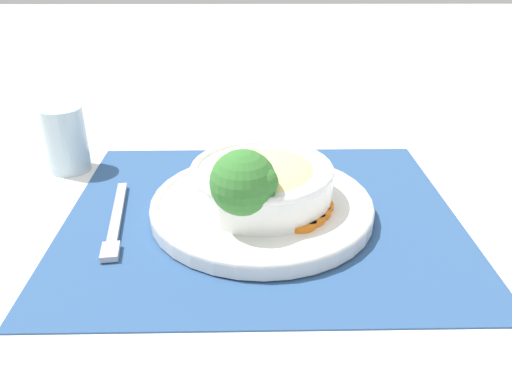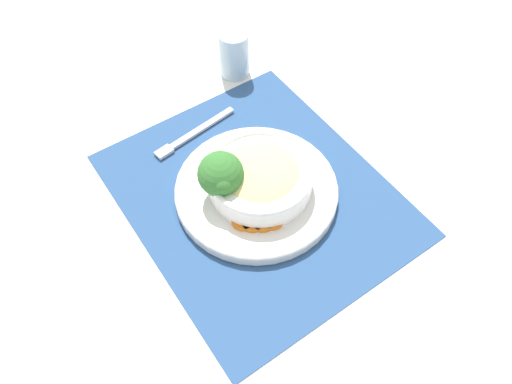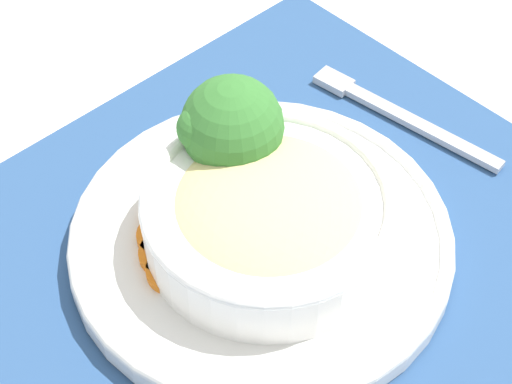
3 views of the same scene
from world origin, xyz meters
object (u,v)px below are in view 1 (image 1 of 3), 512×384
object	(u,v)px
water_glass	(66,143)
fork	(115,226)
bowl	(260,179)
broccoli_floret	(244,183)

from	to	relation	value
water_glass	fork	size ratio (longest dim) A/B	0.54
bowl	water_glass	distance (m)	0.32
broccoli_floret	water_glass	xyz separation A→B (m)	(0.27, -0.20, -0.03)
broccoli_floret	water_glass	bearing A→B (deg)	-36.16
water_glass	fork	xyz separation A→B (m)	(-0.11, 0.18, -0.04)
bowl	fork	size ratio (longest dim) A/B	0.99
broccoli_floret	water_glass	size ratio (longest dim) A/B	0.95
bowl	fork	bearing A→B (deg)	13.27
bowl	broccoli_floret	distance (m)	0.07
water_glass	broccoli_floret	bearing A→B (deg)	143.84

